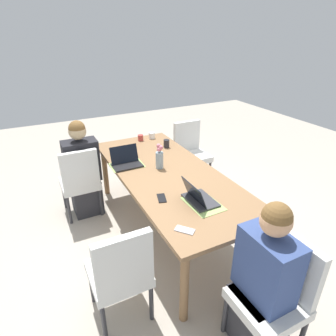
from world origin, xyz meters
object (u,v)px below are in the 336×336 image
Objects in this scene: dining_table at (168,178)px; chair_far_right_near at (121,271)px; person_head_left_left_mid at (263,285)px; phone_silver at (185,230)px; chair_near_left_far at (190,150)px; laptop_head_left_left_mid at (198,198)px; chair_far_left_near at (80,179)px; coffee_mug_near_right at (152,135)px; flower_vase at (160,157)px; coffee_mug_near_left at (166,144)px; chair_head_left_left_mid at (277,290)px; laptop_far_left_near at (126,162)px; person_far_left_near at (83,174)px; coffee_mug_centre_left at (141,138)px; phone_black at (162,198)px.

chair_far_right_near is at bearing 136.47° from dining_table.
person_head_left_left_mid reaches higher than phone_silver.
chair_near_left_far is 2.81× the size of laptop_head_left_left_mid.
coffee_mug_near_right is at bearing -73.99° from chair_far_left_near.
person_head_left_left_mid is at bearing -178.79° from flower_vase.
chair_far_right_near is 2.81× the size of laptop_head_left_left_mid.
chair_near_left_far is 0.68m from coffee_mug_near_left.
chair_far_left_near is 1.61m from chair_far_right_near.
laptop_far_left_near is at bearing 12.43° from chair_head_left_left_mid.
coffee_mug_near_right is at bearing -6.11° from person_head_left_left_mid.
person_far_left_near reaches higher than chair_near_left_far.
laptop_far_left_near reaches higher than coffee_mug_near_left.
person_far_left_near is at bearing 81.62° from coffee_mug_near_left.
person_far_left_near is 7.97× the size of phone_silver.
laptop_head_left_left_mid reaches higher than chair_near_left_far.
coffee_mug_centre_left is (2.56, -0.02, 0.28)m from chair_head_left_left_mid.
flower_vase is at bearing 132.49° from chair_near_left_far.
person_far_left_near reaches higher than coffee_mug_near_right.
dining_table is at bearing -0.01° from person_head_left_left_mid.
chair_near_left_far is at bearing -61.36° from coffee_mug_near_left.
chair_near_left_far is at bearing -99.50° from coffee_mug_near_right.
dining_table is 2.64× the size of chair_far_left_near.
chair_far_right_near is at bearing 54.47° from chair_head_left_left_mid.
chair_head_left_left_mid is 0.75× the size of person_head_left_left_mid.
coffee_mug_near_right is (0.68, -0.61, -0.00)m from laptop_far_left_near.
person_far_left_near is at bearing 43.20° from laptop_far_left_near.
chair_near_left_far is at bearing -41.85° from dining_table.
flower_vase is at bearing 161.42° from coffee_mug_near_right.
chair_far_left_near is 1.04m from flower_vase.
person_far_left_near is 1.00× the size of person_head_left_left_mid.
dining_table is at bearing 163.67° from phone_black.
flower_vase reaches higher than chair_far_left_near.
flower_vase is (-0.80, 0.88, 0.36)m from chair_near_left_far.
person_head_left_left_mid reaches higher than chair_head_left_left_mid.
chair_far_right_near is 6.00× the size of phone_silver.
laptop_head_left_left_mid is 3.09× the size of coffee_mug_near_left.
flower_vase reaches higher than chair_far_right_near.
laptop_head_left_left_mid reaches higher than phone_silver.
chair_head_left_left_mid is at bearing -177.21° from dining_table.
chair_near_left_far is 10.50× the size of coffee_mug_near_right.
chair_far_left_near is 2.81× the size of laptop_far_left_near.
chair_far_left_near is at bearing 108.29° from coffee_mug_centre_left.
chair_far_right_near is (-1.68, 0.08, -0.03)m from person_far_left_near.
laptop_head_left_left_mid is 1.33m from coffee_mug_near_left.
chair_head_left_left_mid is at bearing 175.69° from coffee_mug_near_right.
chair_head_left_left_mid is at bearing -173.76° from laptop_head_left_left_mid.
flower_vase is at bearing -55.34° from phone_silver.
coffee_mug_near_left is 1.27× the size of coffee_mug_centre_left.
chair_head_left_left_mid is 1.00× the size of chair_near_left_far.
person_head_left_left_mid is at bearing 173.89° from coffee_mug_near_right.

